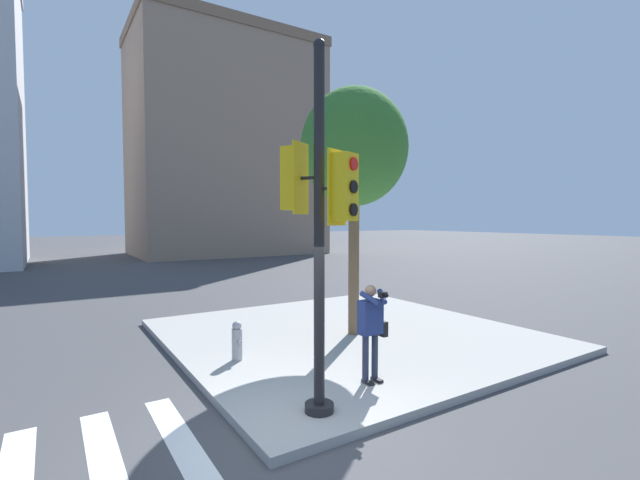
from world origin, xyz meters
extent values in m
plane|color=#424244|center=(0.00, 0.00, 0.00)|extent=(160.00, 160.00, 0.00)
cube|color=#9E9B96|center=(3.50, 3.50, 0.07)|extent=(8.00, 8.00, 0.14)
cube|color=silver|center=(-1.20, 0.68, 0.00)|extent=(0.36, 2.96, 0.01)
cube|color=silver|center=(-2.09, 0.68, 0.00)|extent=(0.36, 2.96, 0.01)
cylinder|color=black|center=(0.61, 0.21, 0.20)|extent=(0.42, 0.42, 0.12)
cylinder|color=black|center=(0.61, 0.21, 2.74)|extent=(0.15, 0.15, 4.97)
sphere|color=black|center=(0.61, 0.21, 5.27)|extent=(0.17, 0.17, 0.17)
cylinder|color=black|center=(0.51, 0.37, 3.46)|extent=(0.16, 0.23, 0.05)
cube|color=yellow|center=(0.40, 0.58, 3.46)|extent=(0.38, 0.36, 0.90)
cube|color=yellow|center=(0.46, 0.46, 3.46)|extent=(0.38, 0.23, 1.02)
cylinder|color=red|center=(0.33, 0.70, 3.76)|extent=(0.16, 0.11, 0.17)
cylinder|color=black|center=(0.33, 0.70, 3.46)|extent=(0.16, 0.11, 0.17)
cylinder|color=black|center=(0.33, 0.70, 3.16)|extent=(0.16, 0.11, 0.17)
cylinder|color=black|center=(0.68, 0.02, 3.30)|extent=(0.13, 0.24, 0.05)
cube|color=yellow|center=(0.77, -0.20, 3.30)|extent=(0.37, 0.33, 0.90)
cube|color=yellow|center=(0.72, -0.07, 3.30)|extent=(0.40, 0.17, 1.02)
cylinder|color=red|center=(0.81, -0.32, 3.60)|extent=(0.17, 0.09, 0.17)
cylinder|color=black|center=(0.81, -0.32, 3.30)|extent=(0.17, 0.09, 0.17)
cylinder|color=black|center=(0.81, -0.32, 3.00)|extent=(0.17, 0.09, 0.17)
cube|color=black|center=(1.85, 0.65, 0.16)|extent=(0.09, 0.24, 0.05)
cube|color=black|center=(2.05, 0.65, 0.16)|extent=(0.09, 0.24, 0.05)
cylinder|color=#282D42|center=(1.85, 0.71, 0.54)|extent=(0.11, 0.11, 0.81)
cylinder|color=#282D42|center=(2.05, 0.71, 0.54)|extent=(0.11, 0.11, 0.81)
cube|color=navy|center=(1.95, 0.71, 1.24)|extent=(0.40, 0.22, 0.57)
sphere|color=tan|center=(1.95, 0.71, 1.68)|extent=(0.20, 0.20, 0.20)
cube|color=black|center=(1.95, 0.40, 1.66)|extent=(0.12, 0.10, 0.09)
cylinder|color=black|center=(1.95, 0.33, 1.66)|extent=(0.06, 0.08, 0.06)
cylinder|color=navy|center=(1.81, 0.57, 1.59)|extent=(0.23, 0.35, 0.22)
cylinder|color=navy|center=(2.08, 0.57, 1.59)|extent=(0.23, 0.35, 0.22)
cube|color=black|center=(2.23, 0.73, 1.00)|extent=(0.10, 0.20, 0.26)
cylinder|color=brown|center=(3.53, 3.27, 1.92)|extent=(0.26, 0.26, 3.56)
ellipsoid|color=#38752D|center=(3.53, 3.27, 4.58)|extent=(2.51, 2.51, 2.76)
cylinder|color=#99999E|center=(0.46, 2.95, 0.45)|extent=(0.20, 0.20, 0.62)
sphere|color=#99999E|center=(0.46, 2.95, 0.82)|extent=(0.18, 0.18, 0.18)
cylinder|color=#99999E|center=(0.46, 2.82, 0.52)|extent=(0.09, 0.06, 0.09)
cube|color=gray|center=(10.21, 30.06, 8.60)|extent=(14.58, 9.71, 17.19)
cube|color=#7A604C|center=(10.21, 30.06, 17.59)|extent=(14.78, 9.91, 0.80)
camera|label=1|loc=(-2.58, -4.83, 2.88)|focal=24.00mm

